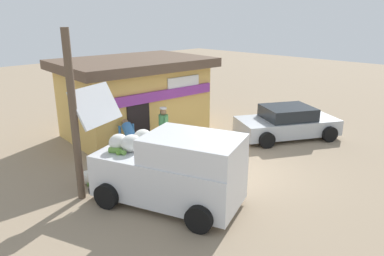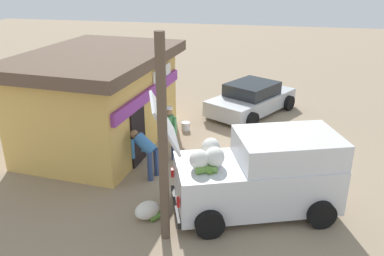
{
  "view_description": "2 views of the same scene",
  "coord_description": "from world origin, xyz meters",
  "px_view_note": "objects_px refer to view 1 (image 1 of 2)",
  "views": [
    {
      "loc": [
        -8.54,
        -6.46,
        4.78
      ],
      "look_at": [
        -0.08,
        1.84,
        0.99
      ],
      "focal_mm": 33.46,
      "sensor_mm": 36.0,
      "label": 1
    },
    {
      "loc": [
        -11.3,
        -0.23,
        5.55
      ],
      "look_at": [
        -0.65,
        1.96,
        1.07
      ],
      "focal_mm": 36.79,
      "sensor_mm": 36.0,
      "label": 2
    }
  ],
  "objects_px": {
    "parked_sedan": "(287,123)",
    "vendor_standing": "(164,127)",
    "unloaded_banana_pile": "(90,177)",
    "paint_bucket": "(207,134)",
    "customer_bending": "(130,136)",
    "delivery_van": "(172,169)",
    "storefront_bar": "(135,96)"
  },
  "relations": [
    {
      "from": "vendor_standing",
      "to": "customer_bending",
      "type": "bearing_deg",
      "value": 164.36
    },
    {
      "from": "vendor_standing",
      "to": "customer_bending",
      "type": "height_order",
      "value": "vendor_standing"
    },
    {
      "from": "unloaded_banana_pile",
      "to": "customer_bending",
      "type": "bearing_deg",
      "value": 18.27
    },
    {
      "from": "customer_bending",
      "to": "storefront_bar",
      "type": "bearing_deg",
      "value": 49.07
    },
    {
      "from": "storefront_bar",
      "to": "customer_bending",
      "type": "distance_m",
      "value": 2.93
    },
    {
      "from": "storefront_bar",
      "to": "delivery_van",
      "type": "relative_size",
      "value": 1.33
    },
    {
      "from": "vendor_standing",
      "to": "paint_bucket",
      "type": "xyz_separation_m",
      "value": [
        2.31,
        -0.0,
        -0.81
      ]
    },
    {
      "from": "delivery_van",
      "to": "parked_sedan",
      "type": "height_order",
      "value": "delivery_van"
    },
    {
      "from": "storefront_bar",
      "to": "paint_bucket",
      "type": "distance_m",
      "value": 3.33
    },
    {
      "from": "unloaded_banana_pile",
      "to": "paint_bucket",
      "type": "xyz_separation_m",
      "value": [
        5.45,
        0.29,
        -0.04
      ]
    },
    {
      "from": "unloaded_banana_pile",
      "to": "paint_bucket",
      "type": "height_order",
      "value": "unloaded_banana_pile"
    },
    {
      "from": "parked_sedan",
      "to": "vendor_standing",
      "type": "relative_size",
      "value": 2.57
    },
    {
      "from": "delivery_van",
      "to": "customer_bending",
      "type": "distance_m",
      "value": 3.35
    },
    {
      "from": "storefront_bar",
      "to": "delivery_van",
      "type": "bearing_deg",
      "value": -118.16
    },
    {
      "from": "storefront_bar",
      "to": "delivery_van",
      "type": "height_order",
      "value": "storefront_bar"
    },
    {
      "from": "vendor_standing",
      "to": "parked_sedan",
      "type": "bearing_deg",
      "value": -25.42
    },
    {
      "from": "delivery_van",
      "to": "parked_sedan",
      "type": "xyz_separation_m",
      "value": [
        6.88,
        0.64,
        -0.38
      ]
    },
    {
      "from": "storefront_bar",
      "to": "parked_sedan",
      "type": "relative_size",
      "value": 1.42
    },
    {
      "from": "delivery_van",
      "to": "unloaded_banana_pile",
      "type": "relative_size",
      "value": 5.42
    },
    {
      "from": "parked_sedan",
      "to": "vendor_standing",
      "type": "height_order",
      "value": "vendor_standing"
    },
    {
      "from": "parked_sedan",
      "to": "unloaded_banana_pile",
      "type": "relative_size",
      "value": 5.05
    },
    {
      "from": "paint_bucket",
      "to": "unloaded_banana_pile",
      "type": "bearing_deg",
      "value": -176.99
    },
    {
      "from": "customer_bending",
      "to": "paint_bucket",
      "type": "bearing_deg",
      "value": -5.61
    },
    {
      "from": "vendor_standing",
      "to": "paint_bucket",
      "type": "height_order",
      "value": "vendor_standing"
    },
    {
      "from": "delivery_van",
      "to": "unloaded_banana_pile",
      "type": "bearing_deg",
      "value": 109.7
    },
    {
      "from": "paint_bucket",
      "to": "delivery_van",
      "type": "bearing_deg",
      "value": -147.84
    },
    {
      "from": "storefront_bar",
      "to": "paint_bucket",
      "type": "xyz_separation_m",
      "value": [
        1.68,
        -2.48,
        -1.44
      ]
    },
    {
      "from": "paint_bucket",
      "to": "vendor_standing",
      "type": "bearing_deg",
      "value": 179.9
    },
    {
      "from": "delivery_van",
      "to": "vendor_standing",
      "type": "xyz_separation_m",
      "value": [
        2.23,
        2.85,
        -0.01
      ]
    },
    {
      "from": "vendor_standing",
      "to": "unloaded_banana_pile",
      "type": "xyz_separation_m",
      "value": [
        -3.15,
        -0.29,
        -0.77
      ]
    },
    {
      "from": "parked_sedan",
      "to": "vendor_standing",
      "type": "distance_m",
      "value": 5.16
    },
    {
      "from": "delivery_van",
      "to": "parked_sedan",
      "type": "relative_size",
      "value": 1.07
    }
  ]
}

